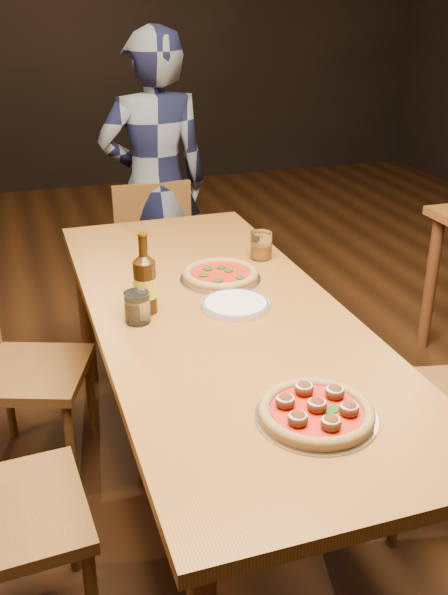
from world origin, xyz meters
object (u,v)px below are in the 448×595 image
object	(u,v)px
chair_end	(163,269)
plate_stack	(235,305)
chair_main_nw	(5,513)
chair_main_sw	(30,371)
beer_bottle	(145,285)
water_glass	(137,307)
pizza_meatball	(316,411)
pizza_margherita	(220,275)
diner	(155,186)
table_main	(219,331)
amber_glass	(261,245)
chair_main_e	(439,401)

from	to	relation	value
chair_end	plate_stack	distance (m)	1.21
chair_main_nw	chair_main_sw	world-z (taller)	chair_main_nw
beer_bottle	water_glass	size ratio (longest dim) A/B	2.60
pizza_meatball	pizza_margherita	bearing A→B (deg)	87.18
chair_end	diner	world-z (taller)	diner
table_main	amber_glass	bearing A→B (deg)	53.09
plate_stack	amber_glass	distance (m)	0.46
chair_main_nw	pizza_margherita	xyz separation A→B (m)	(0.80, 0.63, 0.33)
pizza_margherita	amber_glass	xyz separation A→B (m)	(0.22, 0.15, 0.03)
pizza_margherita	water_glass	bearing A→B (deg)	-145.69
chair_main_nw	pizza_meatball	bearing A→B (deg)	-112.59
chair_main_e	pizza_margherita	xyz separation A→B (m)	(-0.60, 0.53, 0.33)
chair_main_nw	diner	world-z (taller)	diner
chair_main_nw	chair_main_sw	xyz separation A→B (m)	(0.11, 0.76, -0.02)
chair_main_sw	pizza_margherita	size ratio (longest dim) A/B	2.92
pizza_margherita	chair_end	bearing A→B (deg)	90.21
plate_stack	pizza_meatball	bearing A→B (deg)	-91.60
beer_bottle	chair_end	bearing A→B (deg)	74.55
chair_main_sw	chair_end	world-z (taller)	chair_end
plate_stack	beer_bottle	world-z (taller)	beer_bottle
chair_end	diner	size ratio (longest dim) A/B	0.55
water_glass	chair_end	bearing A→B (deg)	73.50
pizza_margherita	amber_glass	distance (m)	0.27
beer_bottle	amber_glass	bearing A→B (deg)	32.27
table_main	chair_end	size ratio (longest dim) A/B	2.32
plate_stack	amber_glass	size ratio (longest dim) A/B	2.08
water_glass	plate_stack	bearing A→B (deg)	-0.23
diner	water_glass	bearing A→B (deg)	74.58
chair_main_e	amber_glass	xyz separation A→B (m)	(-0.38, 0.69, 0.36)
chair_main_sw	chair_main_e	distance (m)	1.45
chair_main_nw	amber_glass	size ratio (longest dim) A/B	8.43
table_main	beer_bottle	world-z (taller)	beer_bottle
chair_main_sw	amber_glass	xyz separation A→B (m)	(0.91, 0.02, 0.38)
chair_end	beer_bottle	distance (m)	1.22
chair_main_nw	chair_main_sw	bearing A→B (deg)	-11.55
chair_main_e	plate_stack	bearing A→B (deg)	-102.73
table_main	chair_main_sw	world-z (taller)	chair_main_sw
table_main	chair_main_nw	bearing A→B (deg)	-152.02
table_main	chair_main_e	distance (m)	0.78
water_glass	diner	distance (m)	1.49
table_main	pizza_meatball	size ratio (longest dim) A/B	6.69
chair_end	pizza_meatball	bearing A→B (deg)	-90.94
pizza_meatball	beer_bottle	xyz separation A→B (m)	(-0.27, 0.71, 0.07)
chair_main_nw	diner	distance (m)	2.04
water_glass	chair_main_nw	bearing A→B (deg)	-139.34
pizza_margherita	plate_stack	size ratio (longest dim) A/B	1.33
chair_main_sw	pizza_meatball	distance (m)	1.26
beer_bottle	water_glass	distance (m)	0.08
chair_main_nw	chair_end	world-z (taller)	chair_main_nw
beer_bottle	water_glass	xyz separation A→B (m)	(-0.04, -0.06, -0.04)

